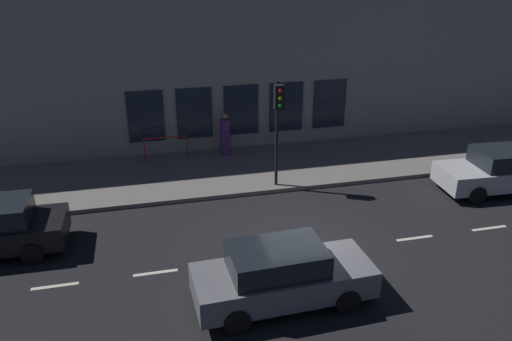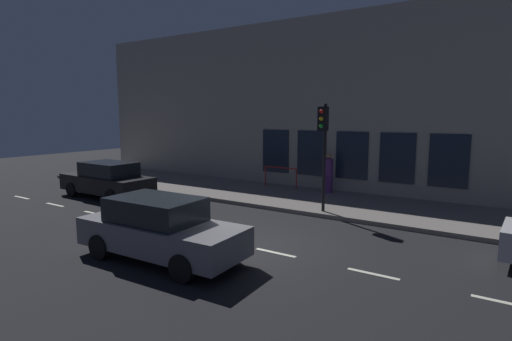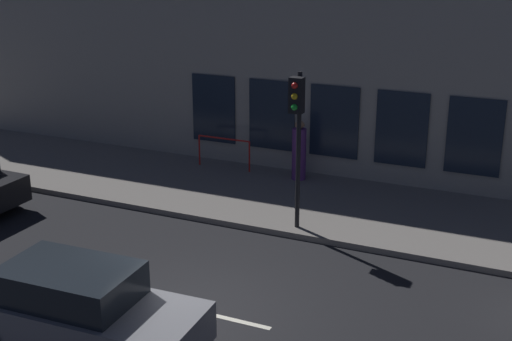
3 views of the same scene
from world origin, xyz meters
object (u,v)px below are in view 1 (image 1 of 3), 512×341
Objects in this scene: traffic_light at (278,112)px; pedestrian_0 at (225,136)px; parked_car_2 at (503,170)px; parked_car_1 at (282,275)px.

traffic_light reaches higher than pedestrian_0.
pedestrian_0 is at bearing 62.14° from parked_car_2.
parked_car_2 is at bearing -103.64° from traffic_light.
pedestrian_0 is (5.44, 9.15, 0.18)m from parked_car_2.
parked_car_2 is (4.35, -9.54, 0.00)m from parked_car_1.
parked_car_1 is 10.48m from parked_car_2.
parked_car_2 is 2.58× the size of pedestrian_0.
traffic_light is 0.84× the size of parked_car_2.
traffic_light is 4.23m from pedestrian_0.
parked_car_2 is at bearing 65.60° from pedestrian_0.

